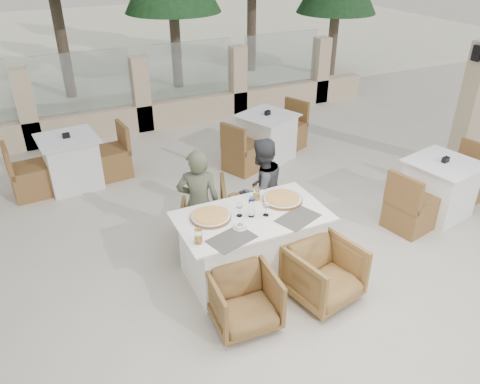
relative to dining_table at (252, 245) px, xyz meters
name	(u,v)px	position (x,y,z in m)	size (l,w,h in m)	color
ground	(256,271)	(0.06, 0.00, -0.39)	(80.00, 80.00, 0.00)	beige
sand_patch	(75,40)	(0.06, 14.00, -0.38)	(30.00, 16.00, 0.01)	#F8F2CB
perimeter_wall_far	(141,89)	(0.06, 4.80, 0.42)	(10.00, 0.34, 1.60)	beige
lantern_pillar	(471,108)	(4.26, 1.00, 0.61)	(0.34, 0.34, 2.00)	tan
dining_table	(252,245)	(0.00, 0.00, 0.00)	(1.60, 0.90, 0.77)	white
placemat_near_left	(232,239)	(-0.37, -0.30, 0.39)	(0.45, 0.30, 0.00)	#4F4A44
placemat_near_right	(298,218)	(0.41, -0.25, 0.39)	(0.45, 0.30, 0.00)	#504C45
pizza_left	(211,216)	(-0.42, 0.13, 0.41)	(0.43, 0.43, 0.06)	orange
pizza_right	(282,199)	(0.44, 0.13, 0.41)	(0.45, 0.45, 0.06)	#C6601B
water_bottle	(252,207)	(-0.01, -0.01, 0.50)	(0.07, 0.07, 0.23)	#A7BEDB
wine_glass_centre	(239,208)	(-0.13, 0.05, 0.48)	(0.08, 0.08, 0.18)	silver
wine_glass_near	(266,208)	(0.13, -0.06, 0.48)	(0.08, 0.08, 0.18)	white
beer_glass_left	(198,236)	(-0.69, -0.22, 0.46)	(0.08, 0.08, 0.15)	orange
beer_glass_right	(256,193)	(0.19, 0.28, 0.46)	(0.08, 0.08, 0.15)	gold
olive_dish	(240,226)	(-0.21, -0.16, 0.41)	(0.11, 0.11, 0.04)	white
armchair_far_left	(207,227)	(-0.26, 0.68, -0.10)	(0.61, 0.63, 0.57)	brown
armchair_far_right	(249,204)	(0.40, 0.87, -0.06)	(0.70, 0.72, 0.66)	brown
armchair_near_left	(244,299)	(-0.40, -0.64, -0.10)	(0.62, 0.63, 0.58)	brown
armchair_near_right	(324,272)	(0.51, -0.66, -0.07)	(0.66, 0.68, 0.62)	olive
diner_left	(199,204)	(-0.37, 0.62, 0.29)	(0.49, 0.32, 1.34)	#4E523C
diner_right	(261,189)	(0.45, 0.65, 0.27)	(0.63, 0.49, 1.30)	#3D3F42
bg_table_a	(71,162)	(-1.50, 3.03, 0.00)	(1.64, 0.82, 0.77)	silver
bg_table_b	(267,137)	(1.59, 2.63, 0.00)	(1.64, 0.82, 0.77)	white
bg_table_c	(439,188)	(2.84, 0.09, 0.00)	(1.64, 0.82, 0.77)	white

